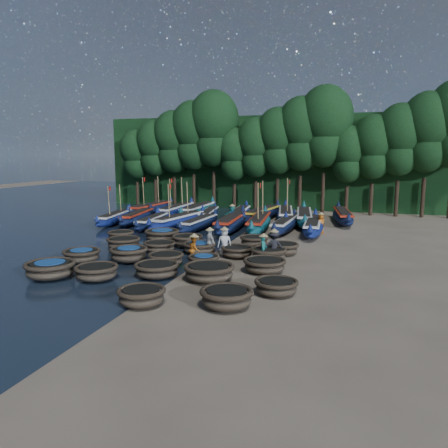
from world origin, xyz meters
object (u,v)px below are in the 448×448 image
(coracle_4, at_px, (227,297))
(coracle_17, at_px, (199,247))
(fisherman_5, at_px, (232,215))
(long_boat_15, at_px, (286,215))
(coracle_20, at_px, (121,236))
(fisherman_3, at_px, (274,245))
(coracle_3, at_px, (141,296))
(coracle_15, at_px, (123,243))
(coracle_5, at_px, (50,269))
(long_boat_13, at_px, (240,214))
(coracle_8, at_px, (209,272))
(long_boat_17, at_px, (343,216))
(fisherman_1, at_px, (263,247))
(coracle_10, at_px, (82,255))
(coracle_13, at_px, (204,260))
(long_boat_16, at_px, (304,217))
(long_boat_0, at_px, (115,218))
(coracle_9, at_px, (276,286))
(long_boat_1, at_px, (137,217))
(long_boat_6, at_px, (259,223))
(coracle_23, at_px, (254,241))
(coracle_14, at_px, (265,265))
(fisherman_0, at_px, (225,241))
(long_boat_12, at_px, (209,214))
(long_boat_2, at_px, (152,221))
(coracle_21, at_px, (162,235))
(long_boat_5, at_px, (232,223))
(long_boat_14, at_px, (262,214))
(fisherman_2, at_px, (194,248))
(coracle_6, at_px, (97,272))
(coracle_18, at_px, (237,251))
(long_boat_4, at_px, (199,223))
(long_boat_9, at_px, (151,208))
(coracle_12, at_px, (166,259))
(long_boat_3, at_px, (179,221))
(long_boat_8, at_px, (313,226))
(coracle_24, at_px, (283,248))
(fisherman_6, at_px, (321,223))
(coracle_22, at_px, (187,240))
(coracle_7, at_px, (157,269))
(fisherman_4, at_px, (210,241))
(long_boat_10, at_px, (176,210))
(long_boat_11, at_px, (198,210))
(long_boat_7, at_px, (285,225))

(coracle_4, distance_m, coracle_17, 9.54)
(fisherman_5, bearing_deg, long_boat_15, 2.88)
(coracle_20, bearing_deg, fisherman_3, -12.64)
(coracle_3, height_order, coracle_15, coracle_3)
(coracle_5, height_order, fisherman_5, fisherman_5)
(long_boat_13, bearing_deg, coracle_8, -84.65)
(long_boat_17, height_order, fisherman_1, fisherman_1)
(coracle_10, height_order, fisherman_5, fisherman_5)
(coracle_3, bearing_deg, fisherman_3, 67.83)
(coracle_13, height_order, long_boat_16, long_boat_16)
(coracle_15, relative_size, long_boat_0, 0.30)
(coracle_9, height_order, coracle_13, coracle_9)
(long_boat_1, xyz_separation_m, long_boat_13, (8.00, 4.39, 0.02))
(long_boat_6, bearing_deg, coracle_23, -85.62)
(coracle_14, relative_size, long_boat_0, 0.29)
(coracle_14, distance_m, fisherman_0, 4.23)
(coracle_3, relative_size, long_boat_12, 0.29)
(coracle_4, height_order, coracle_10, coracle_4)
(long_boat_2, xyz_separation_m, fisherman_3, (11.63, -8.41, 0.42))
(coracle_5, relative_size, coracle_21, 0.97)
(long_boat_5, distance_m, fisherman_1, 10.62)
(coracle_23, bearing_deg, fisherman_5, 115.29)
(coracle_21, bearing_deg, long_boat_14, 68.87)
(coracle_14, xyz_separation_m, fisherman_2, (-4.03, 0.72, 0.44))
(coracle_10, distance_m, long_boat_6, 14.69)
(coracle_6, bearing_deg, coracle_21, 96.52)
(coracle_18, bearing_deg, fisherman_5, 107.60)
(long_boat_4, bearing_deg, long_boat_9, 139.81)
(coracle_3, height_order, long_boat_6, long_boat_6)
(coracle_17, relative_size, fisherman_3, 1.11)
(coracle_12, height_order, long_boat_3, long_boat_3)
(long_boat_0, bearing_deg, long_boat_1, 21.25)
(coracle_23, distance_m, long_boat_8, 6.73)
(coracle_24, bearing_deg, long_boat_6, 112.39)
(fisherman_6, bearing_deg, fisherman_3, -169.50)
(coracle_12, relative_size, coracle_18, 1.09)
(coracle_10, distance_m, long_boat_16, 19.72)
(coracle_6, distance_m, coracle_17, 7.20)
(coracle_9, relative_size, fisherman_6, 1.17)
(coracle_12, xyz_separation_m, fisherman_1, (4.79, 2.11, 0.49))
(coracle_10, distance_m, coracle_22, 6.82)
(coracle_7, distance_m, fisherman_5, 16.41)
(coracle_4, bearing_deg, fisherman_4, 113.20)
(coracle_17, bearing_deg, long_boat_2, 131.75)
(long_boat_10, height_order, fisherman_4, long_boat_10)
(coracle_13, xyz_separation_m, long_boat_11, (-7.00, 17.74, 0.25))
(fisherman_2, bearing_deg, fisherman_0, -42.73)
(long_boat_7, bearing_deg, fisherman_4, -104.84)
(fisherman_2, bearing_deg, long_boat_5, -12.51)
(long_boat_15, height_order, fisherman_6, long_boat_15)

